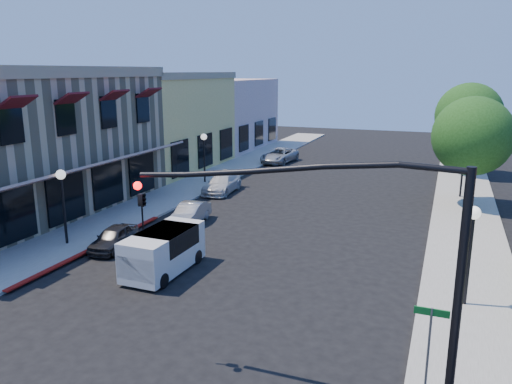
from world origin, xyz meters
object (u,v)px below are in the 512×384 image
(lamppost_left_far, at_px, (204,146))
(parked_car_d, at_px, (279,155))
(street_tree_b, at_px, (469,116))
(lamppost_right_far, at_px, (464,156))
(parked_car_c, at_px, (222,184))
(street_name_sign, at_px, (429,339))
(lamppost_left_near, at_px, (62,188))
(parked_car_a, at_px, (114,238))
(lamppost_right_near, at_px, (472,231))
(signal_mast_arm, at_px, (359,244))
(street_tree_a, at_px, (473,136))
(parked_car_b, at_px, (190,214))
(white_van, at_px, (163,249))

(lamppost_left_far, distance_m, parked_car_d, 10.35)
(street_tree_b, xyz_separation_m, lamppost_right_far, (-0.30, -8.00, -1.81))
(parked_car_c, bearing_deg, street_tree_b, 35.20)
(street_name_sign, bearing_deg, lamppost_right_far, 87.37)
(street_name_sign, xyz_separation_m, lamppost_left_near, (-16.00, 5.80, 1.04))
(parked_car_a, distance_m, parked_car_d, 23.44)
(parked_car_c, bearing_deg, lamppost_right_near, -42.69)
(signal_mast_arm, height_order, parked_car_d, signal_mast_arm)
(street_tree_a, height_order, lamppost_right_far, street_tree_a)
(lamppost_left_far, relative_size, parked_car_b, 1.06)
(lamppost_left_far, bearing_deg, street_tree_a, 0.00)
(lamppost_left_near, bearing_deg, lamppost_right_far, 43.26)
(street_tree_b, xyz_separation_m, signal_mast_arm, (-2.94, -30.50, -0.46))
(street_tree_a, xyz_separation_m, lamppost_left_near, (-17.30, -14.00, -1.46))
(street_name_sign, height_order, white_van, street_name_sign)
(street_tree_b, distance_m, parked_car_d, 15.50)
(parked_car_b, xyz_separation_m, parked_car_c, (-1.40, 7.00, 0.04))
(lamppost_left_far, relative_size, lamppost_right_near, 1.00)
(lamppost_left_far, height_order, parked_car_c, lamppost_left_far)
(street_name_sign, distance_m, parked_car_b, 16.41)
(street_tree_a, height_order, street_tree_b, street_tree_b)
(lamppost_right_near, distance_m, parked_car_d, 28.11)
(signal_mast_arm, distance_m, parked_car_b, 16.07)
(lamppost_left_far, xyz_separation_m, lamppost_right_near, (17.00, -14.00, 0.00))
(street_name_sign, height_order, lamppost_right_far, lamppost_right_far)
(white_van, bearing_deg, parked_car_d, 98.06)
(lamppost_left_far, distance_m, lamppost_right_near, 22.02)
(white_van, relative_size, parked_car_a, 1.27)
(street_name_sign, xyz_separation_m, lamppost_left_far, (-16.00, 19.80, 1.04))
(street_name_sign, bearing_deg, signal_mast_arm, -156.80)
(lamppost_left_near, xyz_separation_m, white_van, (5.84, -1.12, -1.75))
(street_name_sign, height_order, parked_car_b, street_name_sign)
(signal_mast_arm, height_order, lamppost_left_far, signal_mast_arm)
(lamppost_right_far, height_order, parked_car_b, lamppost_right_far)
(parked_car_b, bearing_deg, parked_car_c, 95.44)
(parked_car_c, bearing_deg, lamppost_left_far, 135.53)
(lamppost_left_near, distance_m, lamppost_right_far, 23.35)
(signal_mast_arm, bearing_deg, street_tree_a, 81.83)
(lamppost_right_near, bearing_deg, lamppost_left_far, 140.53)
(street_name_sign, relative_size, parked_car_a, 0.81)
(street_tree_b, height_order, lamppost_right_near, street_tree_b)
(signal_mast_arm, bearing_deg, parked_car_d, 111.65)
(street_tree_a, xyz_separation_m, street_tree_b, (0.00, 10.00, 0.35))
(street_tree_b, bearing_deg, street_name_sign, -92.50)
(parked_car_b, bearing_deg, lamppost_right_near, -26.47)
(lamppost_left_near, height_order, lamppost_right_far, same)
(street_tree_b, relative_size, parked_car_d, 1.54)
(street_name_sign, relative_size, parked_car_c, 0.61)
(lamppost_left_far, bearing_deg, street_name_sign, -51.06)
(parked_car_a, height_order, parked_car_b, parked_car_b)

